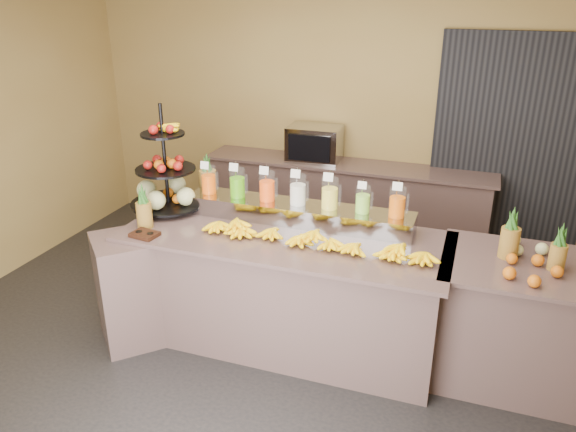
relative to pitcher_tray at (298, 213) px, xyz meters
The scene contains 20 objects.
ground 1.16m from the pitcher_tray, 91.04° to the right, with size 6.00×6.00×0.00m, color black.
room_envelope 0.91m from the pitcher_tray, 49.32° to the left, with size 6.04×5.02×2.82m.
buffet_counter 0.64m from the pitcher_tray, 111.46° to the right, with size 2.75×1.25×0.93m.
right_counter 1.78m from the pitcher_tray, ahead, with size 1.08×0.88×0.93m.
back_ledge 1.75m from the pitcher_tray, 90.36° to the left, with size 3.10×0.55×0.93m.
pitcher_tray is the anchor object (origin of this frame).
juice_pitcher_orange_a 0.80m from the pitcher_tray, behind, with size 0.12×0.13×0.30m.
juice_pitcher_green 0.55m from the pitcher_tray, behind, with size 0.13×0.13×0.31m.
juice_pitcher_orange_b 0.32m from the pitcher_tray, behind, with size 0.13×0.13×0.31m.
juice_pitcher_milk 0.18m from the pitcher_tray, 100.41° to the right, with size 0.13×0.14×0.32m.
juice_pitcher_lemon 0.32m from the pitcher_tray, ahead, with size 0.13×0.14×0.32m.
juice_pitcher_lime 0.55m from the pitcher_tray, ahead, with size 0.11×0.12×0.28m.
juice_pitcher_orange_c 0.80m from the pitcher_tray, ahead, with size 0.13×0.13×0.30m.
banana_heap 0.44m from the pitcher_tray, 55.84° to the right, with size 1.82×0.16×0.15m.
fruit_stand 1.10m from the pitcher_tray, behind, with size 0.76×0.76×0.89m.
condiment_caddy 1.20m from the pitcher_tray, 146.80° to the right, with size 0.20×0.15×0.03m, color black.
pineapple_left_a 1.20m from the pitcher_tray, 155.16° to the right, with size 0.12×0.12×0.37m.
pineapple_left_b 0.91m from the pitcher_tray, 168.08° to the left, with size 0.15×0.15×0.44m.
right_fruit_pile 1.73m from the pitcher_tray, ahead, with size 0.42×0.40×0.22m.
oven_warmer 1.71m from the pitcher_tray, 102.47° to the left, with size 0.56×0.39×0.37m, color gray.
Camera 1 is at (1.32, -3.35, 2.70)m, focal length 35.00 mm.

